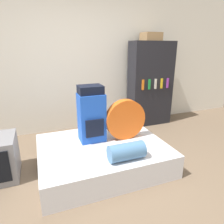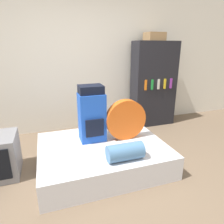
# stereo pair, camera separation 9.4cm
# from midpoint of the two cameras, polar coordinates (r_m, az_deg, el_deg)

# --- Properties ---
(ground_plane) EXTENTS (16.00, 16.00, 0.00)m
(ground_plane) POSITION_cam_midpoint_polar(r_m,az_deg,el_deg) (2.55, 1.83, -20.34)
(ground_plane) COLOR brown
(wall_back) EXTENTS (8.00, 0.05, 2.60)m
(wall_back) POSITION_cam_midpoint_polar(r_m,az_deg,el_deg) (3.94, -8.49, 13.77)
(wall_back) COLOR silver
(wall_back) RESTS_ON ground_plane
(bed) EXTENTS (1.68, 1.32, 0.32)m
(bed) POSITION_cam_midpoint_polar(r_m,az_deg,el_deg) (2.85, -1.80, -12.02)
(bed) COLOR silver
(bed) RESTS_ON ground_plane
(backpack) EXTENTS (0.35, 0.31, 0.78)m
(backpack) POSITION_cam_midpoint_polar(r_m,az_deg,el_deg) (2.77, -4.82, -0.65)
(backpack) COLOR blue
(backpack) RESTS_ON bed
(tent_bag) EXTENTS (0.58, 0.11, 0.58)m
(tent_bag) POSITION_cam_midpoint_polar(r_m,az_deg,el_deg) (2.83, 4.89, -2.20)
(tent_bag) COLOR #E05B19
(tent_bag) RESTS_ON bed
(sleeping_roll) EXTENTS (0.43, 0.20, 0.20)m
(sleeping_roll) POSITION_cam_midpoint_polar(r_m,az_deg,el_deg) (2.39, 4.94, -11.26)
(sleeping_roll) COLOR teal
(sleeping_roll) RESTS_ON bed
(bookshelf) EXTENTS (0.88, 0.39, 1.70)m
(bookshelf) POSITION_cam_midpoint_polar(r_m,az_deg,el_deg) (4.24, 12.39, 7.68)
(bookshelf) COLOR black
(bookshelf) RESTS_ON ground_plane
(cardboard_box) EXTENTS (0.35, 0.30, 0.15)m
(cardboard_box) POSITION_cam_midpoint_polar(r_m,az_deg,el_deg) (4.17, 12.73, 20.29)
(cardboard_box) COLOR #99754C
(cardboard_box) RESTS_ON bookshelf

